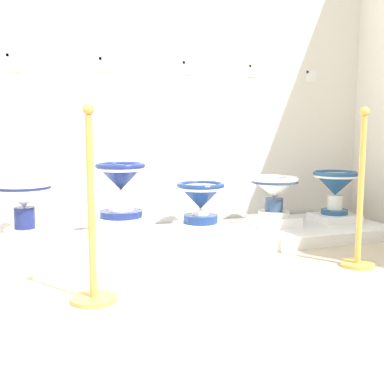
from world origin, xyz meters
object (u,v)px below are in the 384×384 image
plinth_block_squat_floral (26,241)px  info_placard_second (105,64)px  antique_toilet_rightmost (121,182)px  plinth_block_leftmost (274,221)px  stanchion_post_near_right (360,214)px  info_placard_third (187,67)px  plinth_block_pale_glazed (334,217)px  stanchion_post_near_left (92,242)px  antique_toilet_pale_glazed (335,184)px  info_placard_first (13,61)px  info_placard_fourth (253,70)px  antique_toilet_slender_white (201,197)px  antique_toilet_squat_floral (24,198)px  plinth_block_rightmost (122,229)px  antique_toilet_leftmost (274,189)px  plinth_block_slender_white (201,227)px  info_placard_fifth (311,76)px

plinth_block_squat_floral → info_placard_second: (0.69, 0.43, 1.34)m
antique_toilet_rightmost → info_placard_second: (0.01, 0.55, 0.93)m
plinth_block_leftmost → stanchion_post_near_right: stanchion_post_near_right is taller
stanchion_post_near_right → info_placard_third: bearing=115.9°
plinth_block_pale_glazed → stanchion_post_near_left: (-2.36, -1.00, 0.20)m
plinth_block_pale_glazed → antique_toilet_pale_glazed: 0.31m
info_placard_first → info_placard_fourth: info_placard_fourth is taller
antique_toilet_slender_white → stanchion_post_near_right: 1.28m
antique_toilet_squat_floral → plinth_block_rightmost: (0.68, -0.12, -0.26)m
antique_toilet_leftmost → info_placard_fourth: size_ratio=3.34×
info_placard_fourth → stanchion_post_near_right: 1.83m
antique_toilet_slender_white → plinth_block_leftmost: antique_toilet_slender_white is taller
plinth_block_squat_floral → info_placard_second: bearing=32.2°
plinth_block_pale_glazed → antique_toilet_pale_glazed: antique_toilet_pale_glazed is taller
plinth_block_squat_floral → plinth_block_pale_glazed: 2.69m
plinth_block_rightmost → stanchion_post_near_right: bearing=-32.0°
plinth_block_leftmost → info_placard_third: info_placard_third is taller
plinth_block_rightmost → plinth_block_leftmost: (1.37, 0.10, -0.05)m
antique_toilet_leftmost → info_placard_third: (-0.64, 0.45, 1.06)m
info_placard_second → info_placard_third: info_placard_third is taller
plinth_block_slender_white → antique_toilet_pale_glazed: bearing=-2.5°
plinth_block_slender_white → antique_toilet_leftmost: antique_toilet_leftmost is taller
info_placard_fifth → info_placard_fourth: bearing=-180.0°
plinth_block_squat_floral → plinth_block_rightmost: (0.68, -0.12, 0.06)m
antique_toilet_leftmost → stanchion_post_near_left: (-1.72, -1.01, -0.09)m
plinth_block_slender_white → antique_toilet_squat_floral: bearing=-178.9°
antique_toilet_slender_white → plinth_block_pale_glazed: 1.33m
antique_toilet_slender_white → info_placard_fourth: 1.37m
antique_toilet_squat_floral → antique_toilet_pale_glazed: (2.69, -0.03, -0.01)m
plinth_block_pale_glazed → info_placard_second: (-2.00, 0.46, 1.35)m
antique_toilet_leftmost → antique_toilet_rightmost: bearing=-176.0°
info_placard_fourth → stanchion_post_near_left: 2.55m
antique_toilet_leftmost → info_placard_fourth: (0.02, 0.45, 1.06)m
antique_toilet_pale_glazed → info_placard_fifth: size_ratio=3.17×
antique_toilet_pale_glazed → plinth_block_slender_white: bearing=177.5°
info_placard_first → antique_toilet_squat_floral: bearing=-86.7°
info_placard_third → info_placard_fifth: 1.29m
plinth_block_leftmost → info_placard_first: 2.50m
antique_toilet_slender_white → antique_toilet_leftmost: size_ratio=0.95×
antique_toilet_squat_floral → stanchion_post_near_right: size_ratio=0.37×
antique_toilet_squat_floral → antique_toilet_leftmost: antique_toilet_squat_floral is taller
antique_toilet_rightmost → plinth_block_slender_white: 0.82m
plinth_block_leftmost → antique_toilet_leftmost: (0.00, -0.00, 0.28)m
antique_toilet_squat_floral → plinth_block_pale_glazed: bearing=-0.6°
antique_toilet_leftmost → info_placard_fourth: bearing=87.8°
info_placard_first → antique_toilet_rightmost: bearing=-38.1°
info_placard_third → plinth_block_slender_white: bearing=-94.7°
antique_toilet_slender_white → antique_toilet_pale_glazed: bearing=-2.5°
plinth_block_slender_white → info_placard_fourth: bearing=30.5°
plinth_block_squat_floral → stanchion_post_near_right: 2.36m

